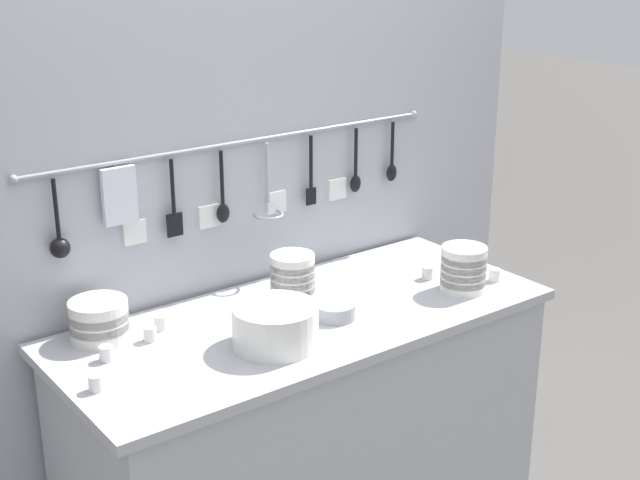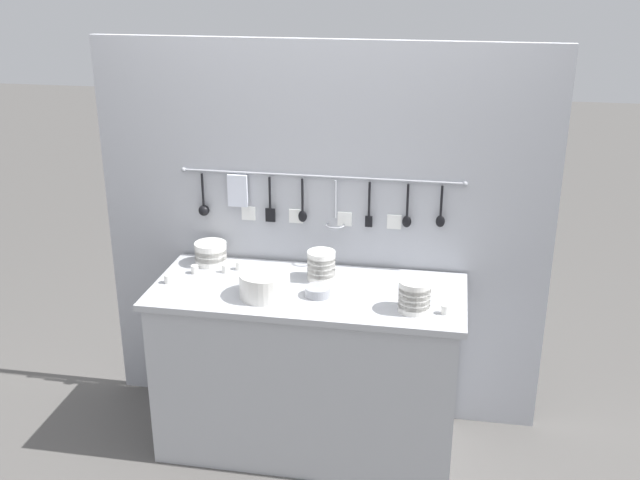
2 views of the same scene
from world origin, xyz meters
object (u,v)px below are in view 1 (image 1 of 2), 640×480
Objects in this scene: bowl_stack_back_corner at (463,269)px; cup_front_right at (106,353)px; bowl_stack_wide_centre at (293,277)px; cup_edge_near at (161,323)px; cup_front_left at (96,383)px; cup_beside_plates at (150,334)px; cup_by_caddy at (494,275)px; steel_mixing_bowl at (335,311)px; cup_edge_far at (427,273)px; bowl_stack_nested_right at (99,320)px; plate_stack at (275,326)px.

bowl_stack_back_corner is 3.47× the size of cup_front_right.
cup_edge_near is (-0.43, 0.04, -0.05)m from bowl_stack_wide_centre.
cup_beside_plates is at bearing 36.53° from cup_front_left.
cup_front_right is 1.00× the size of cup_front_left.
bowl_stack_wide_centre is at bearing 150.30° from bowl_stack_back_corner.
cup_front_left is at bearing -166.21° from bowl_stack_wide_centre.
cup_beside_plates is (-1.09, 0.27, 0.00)m from cup_by_caddy.
bowl_stack_wide_centre is 0.20m from steel_mixing_bowl.
bowl_stack_wide_centre is 0.46m from cup_edge_far.
bowl_stack_nested_right reaches higher than cup_front_right.
cup_front_left is at bearing -143.47° from cup_beside_plates.
steel_mixing_bowl is at bearing -1.06° from cup_front_left.
bowl_stack_back_corner is at bearing -4.32° from cup_front_left.
bowl_stack_nested_right is 0.67m from steel_mixing_bowl.
cup_beside_plates is at bearing 172.28° from cup_edge_far.
plate_stack is at bearing -41.82° from bowl_stack_nested_right.
cup_by_caddy is at bearing -16.97° from bowl_stack_nested_right.
cup_front_right is at bearing 57.11° from cup_front_left.
bowl_stack_back_corner is 3.47× the size of cup_edge_near.
bowl_stack_back_corner and bowl_stack_wide_centre have the same top height.
bowl_stack_nested_right is 1.35× the size of steel_mixing_bowl.
bowl_stack_wide_centre is at bearing 95.25° from steel_mixing_bowl.
bowl_stack_back_corner is 1.12m from cup_front_right.
cup_edge_near is at bearing 125.94° from plate_stack.
cup_edge_far is (0.43, 0.06, -0.00)m from steel_mixing_bowl.
cup_beside_plates is at bearing -140.03° from cup_edge_near.
bowl_stack_wide_centre is 1.21× the size of steel_mixing_bowl.
cup_edge_near is (-1.03, 0.32, 0.00)m from cup_by_caddy.
bowl_stack_back_corner is at bearing -2.50° from plate_stack.
cup_front_right is 1.08m from cup_edge_far.
cup_front_left is (-0.13, -0.27, -0.04)m from bowl_stack_nested_right.
bowl_stack_nested_right is 0.14m from cup_front_right.
bowl_stack_wide_centre reaches higher than plate_stack.
cup_front_right is at bearing -165.43° from cup_beside_plates.
cup_edge_far and cup_beside_plates have the same top height.
steel_mixing_bowl is at bearing -84.75° from bowl_stack_wide_centre.
cup_front_left is at bearing -115.76° from bowl_stack_nested_right.
cup_by_caddy is 1.12m from cup_beside_plates.
cup_beside_plates is (0.10, -0.09, -0.04)m from bowl_stack_nested_right.
cup_front_right is (-0.04, -0.13, -0.04)m from bowl_stack_nested_right.
cup_edge_near is at bearing 162.88° from cup_by_caddy.
cup_edge_near is (-0.89, 0.31, -0.05)m from bowl_stack_back_corner.
bowl_stack_nested_right is at bearing 155.12° from steel_mixing_bowl.
bowl_stack_back_corner is 1.21× the size of steel_mixing_bowl.
cup_edge_near is (0.20, 0.09, 0.00)m from cup_front_right.
plate_stack is 5.64× the size of cup_front_left.
bowl_stack_wide_centre is 3.47× the size of cup_by_caddy.
cup_front_left and cup_edge_far have the same top height.
plate_stack reaches higher than cup_beside_plates.
cup_edge_near is (-0.44, 0.23, -0.00)m from steel_mixing_bowl.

